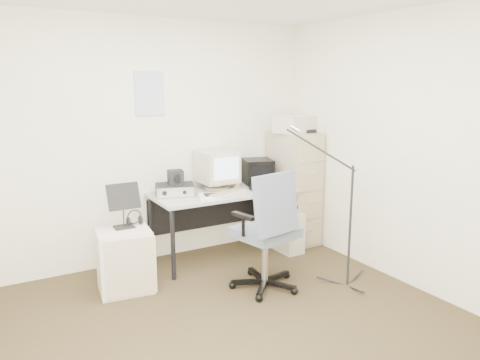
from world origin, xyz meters
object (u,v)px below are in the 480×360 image
desk (223,224)px  side_cart (125,261)px  filing_cabinet (293,188)px  office_chair (265,230)px

desk → side_cart: bearing=-165.2°
filing_cabinet → desk: bearing=-178.2°
desk → side_cart: desk is taller
office_chair → side_cart: office_chair is taller
filing_cabinet → side_cart: 2.18m
filing_cabinet → side_cart: filing_cabinet is taller
desk → office_chair: office_chair is taller
office_chair → filing_cabinet: bearing=31.1°
office_chair → side_cart: bearing=141.3°
filing_cabinet → desk: filing_cabinet is taller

